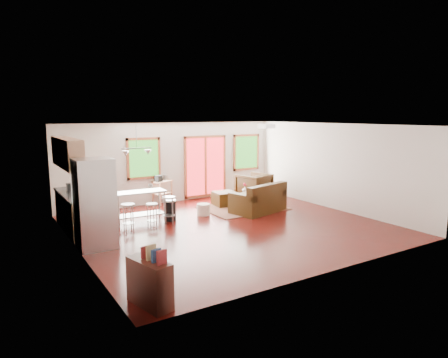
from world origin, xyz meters
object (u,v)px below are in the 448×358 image
armchair (254,185)px  refrigerator (95,203)px  loveseat (259,201)px  coffee_table (252,195)px  island (140,201)px  kitchen_cart (162,184)px  ottoman (225,199)px  rug (243,208)px

armchair → refrigerator: (-5.78, -2.20, 0.48)m
loveseat → refrigerator: refrigerator is taller
coffee_table → island: size_ratio=0.71×
refrigerator → coffee_table: bearing=16.8°
refrigerator → kitchen_cart: bearing=48.0°
loveseat → refrigerator: 4.98m
coffee_table → refrigerator: bearing=-163.2°
loveseat → ottoman: 1.32m
rug → island: 3.32m
loveseat → coffee_table: bearing=51.5°
rug → armchair: bearing=40.1°
loveseat → armchair: size_ratio=1.82×
rug → refrigerator: refrigerator is taller
loveseat → island: (-3.41, 0.72, 0.25)m
armchair → refrigerator: refrigerator is taller
ottoman → armchair: bearing=11.5°
kitchen_cart → refrigerator: bearing=-132.0°
loveseat → ottoman: size_ratio=2.71×
refrigerator → island: bearing=43.2°
refrigerator → island: (1.49, 1.40, -0.38)m
coffee_table → kitchen_cart: size_ratio=1.02×
island → coffee_table: bearing=3.1°
coffee_table → refrigerator: refrigerator is taller
loveseat → refrigerator: bearing=173.9°
ottoman → refrigerator: 4.92m
ottoman → refrigerator: bearing=-156.6°
coffee_table → island: island is taller
coffee_table → refrigerator: 5.59m
rug → island: bearing=178.9°
rug → kitchen_cart: 2.72m
coffee_table → armchair: bearing=51.6°
ottoman → island: bearing=-169.9°
loveseat → kitchen_cart: (-2.03, 2.50, 0.31)m
coffee_table → loveseat: bearing=-114.5°
rug → ottoman: size_ratio=3.60×
coffee_table → island: 3.84m
loveseat → island: bearing=154.1°
rug → island: size_ratio=1.74×
coffee_table → kitchen_cart: kitchen_cart is taller
island → rug: bearing=-1.1°
coffee_table → ottoman: (-0.85, 0.32, -0.09)m
ottoman → island: size_ratio=0.48×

